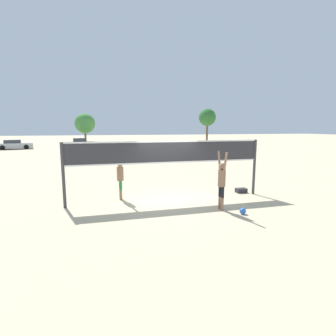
{
  "coord_description": "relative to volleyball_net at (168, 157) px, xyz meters",
  "views": [
    {
      "loc": [
        -2.79,
        -10.34,
        3.03
      ],
      "look_at": [
        0.0,
        0.0,
        1.38
      ],
      "focal_mm": 28.0,
      "sensor_mm": 36.0,
      "label": 1
    }
  ],
  "objects": [
    {
      "name": "player_blocker",
      "position": [
        -1.91,
        0.63,
        -0.75
      ],
      "size": [
        0.28,
        0.69,
        2.03
      ],
      "rotation": [
        0.0,
        0.0,
        -1.57
      ],
      "color": "#8C664C",
      "rests_on": "ground_plane"
    },
    {
      "name": "ground_plane",
      "position": [
        0.0,
        0.0,
        -1.81
      ],
      "size": [
        200.0,
        200.0,
        0.0
      ],
      "primitive_type": "plane",
      "color": "beige"
    },
    {
      "name": "tree_left_cluster",
      "position": [
        -4.65,
        36.01,
        1.9
      ],
      "size": [
        3.32,
        3.32,
        5.39
      ],
      "color": "brown",
      "rests_on": "ground_plane"
    },
    {
      "name": "tree_right_cluster",
      "position": [
        17.28,
        35.78,
        3.08
      ],
      "size": [
        3.19,
        3.19,
        6.54
      ],
      "color": "brown",
      "rests_on": "ground_plane"
    },
    {
      "name": "player_spiker",
      "position": [
        1.57,
        -1.76,
        -0.66
      ],
      "size": [
        0.28,
        0.71,
        2.18
      ],
      "rotation": [
        0.0,
        0.0,
        1.57
      ],
      "color": "#8C664C",
      "rests_on": "ground_plane"
    },
    {
      "name": "volleyball_net",
      "position": [
        0.0,
        0.0,
        0.0
      ],
      "size": [
        8.26,
        0.12,
        2.5
      ],
      "color": "#38383D",
      "rests_on": "ground_plane"
    },
    {
      "name": "parked_car_mid",
      "position": [
        -14.16,
        31.21,
        -1.21
      ],
      "size": [
        4.92,
        2.79,
        1.32
      ],
      "rotation": [
        0.0,
        0.0,
        0.23
      ],
      "color": "#B7B7BC",
      "rests_on": "ground_plane"
    },
    {
      "name": "parked_car_near",
      "position": [
        -5.31,
        32.77,
        -1.19
      ],
      "size": [
        4.21,
        2.2,
        1.41
      ],
      "rotation": [
        0.0,
        0.0,
        0.1
      ],
      "color": "#4C6B4C",
      "rests_on": "ground_plane"
    },
    {
      "name": "volleyball",
      "position": [
        2.09,
        -2.43,
        -1.7
      ],
      "size": [
        0.23,
        0.23,
        0.23
      ],
      "color": "blue",
      "rests_on": "ground_plane"
    },
    {
      "name": "gear_bag",
      "position": [
        3.67,
        0.37,
        -1.71
      ],
      "size": [
        0.5,
        0.32,
        0.21
      ],
      "color": "#2D2D33",
      "rests_on": "ground_plane"
    }
  ]
}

